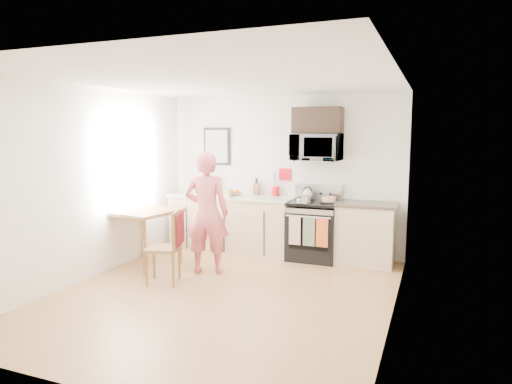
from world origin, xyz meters
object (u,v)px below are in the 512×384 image
at_px(person, 206,213).
at_px(chair, 173,237).
at_px(range, 314,232).
at_px(dining_table, 144,216).
at_px(microwave, 317,147).
at_px(cake, 329,200).

relative_size(person, chair, 1.79).
bearing_deg(person, range, -149.49).
xyz_separation_m(range, dining_table, (-2.28, -1.26, 0.31)).
xyz_separation_m(microwave, person, (-1.24, -1.35, -0.89)).
bearing_deg(range, microwave, 90.06).
distance_m(person, chair, 0.66).
bearing_deg(cake, dining_table, -153.94).
xyz_separation_m(chair, cake, (1.67, 1.79, 0.34)).
height_order(microwave, person, microwave).
height_order(microwave, dining_table, microwave).
height_order(microwave, chair, microwave).
height_order(chair, cake, cake).
relative_size(range, dining_table, 1.28).
bearing_deg(microwave, chair, -126.59).
relative_size(microwave, chair, 0.78).
relative_size(range, cake, 4.64).
distance_m(range, dining_table, 2.63).
relative_size(person, cake, 6.95).
relative_size(range, chair, 1.19).
relative_size(dining_table, chair, 0.94).
xyz_separation_m(microwave, cake, (0.24, -0.14, -0.80)).
relative_size(microwave, dining_table, 0.83).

